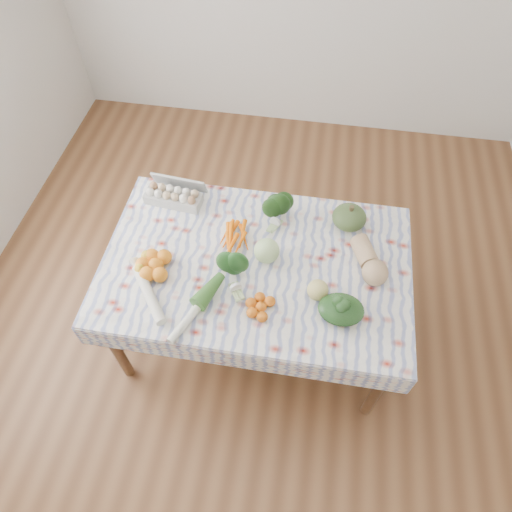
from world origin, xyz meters
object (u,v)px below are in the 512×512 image
(cabbage, at_px, (267,251))
(grapefruit, at_px, (318,290))
(butternut_squash, at_px, (370,260))
(egg_carton, at_px, (173,197))
(kabocha_squash, at_px, (349,217))
(dining_table, at_px, (256,271))

(cabbage, xyz_separation_m, grapefruit, (0.29, -0.19, -0.01))
(cabbage, bearing_deg, butternut_squash, 3.16)
(egg_carton, xyz_separation_m, cabbage, (0.60, -0.32, 0.02))
(egg_carton, xyz_separation_m, butternut_squash, (1.15, -0.29, 0.02))
(kabocha_squash, height_order, grapefruit, kabocha_squash)
(egg_carton, height_order, grapefruit, grapefruit)
(kabocha_squash, bearing_deg, cabbage, -143.68)
(kabocha_squash, distance_m, butternut_squash, 0.31)
(butternut_squash, bearing_deg, egg_carton, 143.35)
(dining_table, bearing_deg, grapefruit, -24.61)
(dining_table, distance_m, cabbage, 0.16)
(cabbage, relative_size, grapefruit, 1.26)
(grapefruit, bearing_deg, egg_carton, 150.18)
(butternut_squash, bearing_deg, dining_table, 163.88)
(cabbage, xyz_separation_m, butternut_squash, (0.54, 0.03, -0.00))
(dining_table, relative_size, grapefruit, 14.68)
(grapefruit, bearing_deg, cabbage, 146.44)
(egg_carton, height_order, kabocha_squash, kabocha_squash)
(kabocha_squash, bearing_deg, butternut_squash, -67.40)
(egg_carton, distance_m, butternut_squash, 1.18)
(dining_table, distance_m, butternut_squash, 0.62)
(cabbage, height_order, butternut_squash, cabbage)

